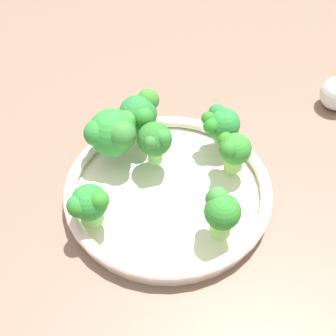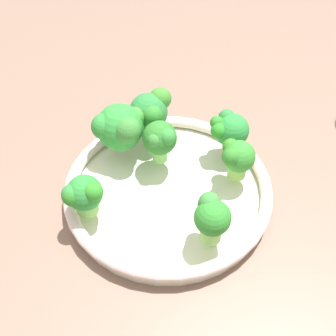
{
  "view_description": "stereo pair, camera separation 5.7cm",
  "coord_description": "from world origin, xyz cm",
  "px_view_note": "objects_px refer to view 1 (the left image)",
  "views": [
    {
      "loc": [
        10.31,
        -35.22,
        48.11
      ],
      "look_at": [
        -2.46,
        0.82,
        5.85
      ],
      "focal_mm": 49.38,
      "sensor_mm": 36.0,
      "label": 1
    },
    {
      "loc": [
        15.52,
        -32.93,
        48.11
      ],
      "look_at": [
        -2.46,
        0.82,
        5.85
      ],
      "focal_mm": 49.38,
      "sensor_mm": 36.0,
      "label": 2
    }
  ],
  "objects_px": {
    "broccoli_floret_1": "(221,124)",
    "broccoli_floret_4": "(155,140)",
    "broccoli_floret_2": "(234,150)",
    "broccoli_floret_6": "(140,113)",
    "broccoli_floret_3": "(113,132)",
    "broccoli_floret_0": "(88,204)",
    "broccoli_floret_5": "(221,210)",
    "bowl": "(168,191)"
  },
  "relations": [
    {
      "from": "broccoli_floret_5",
      "to": "broccoli_floret_2",
      "type": "bearing_deg",
      "value": 95.87
    },
    {
      "from": "broccoli_floret_0",
      "to": "broccoli_floret_1",
      "type": "xyz_separation_m",
      "value": [
        0.11,
        0.18,
        0.0
      ]
    },
    {
      "from": "broccoli_floret_1",
      "to": "broccoli_floret_5",
      "type": "distance_m",
      "value": 0.15
    },
    {
      "from": "broccoli_floret_1",
      "to": "broccoli_floret_4",
      "type": "distance_m",
      "value": 0.1
    },
    {
      "from": "broccoli_floret_2",
      "to": "broccoli_floret_6",
      "type": "xyz_separation_m",
      "value": [
        -0.14,
        0.02,
        0.0
      ]
    },
    {
      "from": "broccoli_floret_0",
      "to": "broccoli_floret_5",
      "type": "xyz_separation_m",
      "value": [
        0.15,
        0.04,
        0.0
      ]
    },
    {
      "from": "broccoli_floret_6",
      "to": "broccoli_floret_4",
      "type": "bearing_deg",
      "value": -48.26
    },
    {
      "from": "broccoli_floret_1",
      "to": "broccoli_floret_4",
      "type": "bearing_deg",
      "value": -137.4
    },
    {
      "from": "broccoli_floret_2",
      "to": "broccoli_floret_5",
      "type": "distance_m",
      "value": 0.1
    },
    {
      "from": "bowl",
      "to": "broccoli_floret_3",
      "type": "bearing_deg",
      "value": 162.3
    },
    {
      "from": "bowl",
      "to": "broccoli_floret_0",
      "type": "bearing_deg",
      "value": -128.33
    },
    {
      "from": "bowl",
      "to": "broccoli_floret_1",
      "type": "relative_size",
      "value": 4.91
    },
    {
      "from": "broccoli_floret_2",
      "to": "bowl",
      "type": "bearing_deg",
      "value": -141.51
    },
    {
      "from": "broccoli_floret_2",
      "to": "broccoli_floret_3",
      "type": "bearing_deg",
      "value": -170.01
    },
    {
      "from": "broccoli_floret_0",
      "to": "broccoli_floret_5",
      "type": "distance_m",
      "value": 0.15
    },
    {
      "from": "broccoli_floret_0",
      "to": "broccoli_floret_3",
      "type": "relative_size",
      "value": 0.8
    },
    {
      "from": "broccoli_floret_5",
      "to": "broccoli_floret_3",
      "type": "bearing_deg",
      "value": 155.89
    },
    {
      "from": "broccoli_floret_1",
      "to": "broccoli_floret_2",
      "type": "bearing_deg",
      "value": -56.49
    },
    {
      "from": "broccoli_floret_4",
      "to": "broccoli_floret_1",
      "type": "bearing_deg",
      "value": 42.6
    },
    {
      "from": "bowl",
      "to": "broccoli_floret_3",
      "type": "height_order",
      "value": "broccoli_floret_3"
    },
    {
      "from": "broccoli_floret_0",
      "to": "broccoli_floret_1",
      "type": "distance_m",
      "value": 0.21
    },
    {
      "from": "broccoli_floret_4",
      "to": "broccoli_floret_5",
      "type": "height_order",
      "value": "same"
    },
    {
      "from": "broccoli_floret_3",
      "to": "broccoli_floret_4",
      "type": "bearing_deg",
      "value": 4.75
    },
    {
      "from": "broccoli_floret_0",
      "to": "broccoli_floret_4",
      "type": "bearing_deg",
      "value": 71.79
    },
    {
      "from": "bowl",
      "to": "broccoli_floret_4",
      "type": "xyz_separation_m",
      "value": [
        -0.03,
        0.03,
        0.05
      ]
    },
    {
      "from": "bowl",
      "to": "broccoli_floret_2",
      "type": "relative_size",
      "value": 4.91
    },
    {
      "from": "broccoli_floret_5",
      "to": "broccoli_floret_6",
      "type": "height_order",
      "value": "broccoli_floret_6"
    },
    {
      "from": "broccoli_floret_3",
      "to": "broccoli_floret_6",
      "type": "xyz_separation_m",
      "value": [
        0.02,
        0.05,
        -0.0
      ]
    },
    {
      "from": "broccoli_floret_0",
      "to": "broccoli_floret_2",
      "type": "bearing_deg",
      "value": 45.78
    },
    {
      "from": "broccoli_floret_2",
      "to": "broccoli_floret_4",
      "type": "height_order",
      "value": "broccoli_floret_4"
    },
    {
      "from": "broccoli_floret_1",
      "to": "broccoli_floret_4",
      "type": "xyz_separation_m",
      "value": [
        -0.07,
        -0.06,
        0.01
      ]
    },
    {
      "from": "broccoli_floret_1",
      "to": "broccoli_floret_2",
      "type": "distance_m",
      "value": 0.05
    },
    {
      "from": "broccoli_floret_0",
      "to": "broccoli_floret_1",
      "type": "bearing_deg",
      "value": 59.15
    },
    {
      "from": "broccoli_floret_2",
      "to": "broccoli_floret_6",
      "type": "height_order",
      "value": "broccoli_floret_6"
    },
    {
      "from": "bowl",
      "to": "broccoli_floret_1",
      "type": "bearing_deg",
      "value": 66.88
    },
    {
      "from": "broccoli_floret_6",
      "to": "broccoli_floret_3",
      "type": "bearing_deg",
      "value": -111.69
    },
    {
      "from": "broccoli_floret_4",
      "to": "broccoli_floret_0",
      "type": "bearing_deg",
      "value": -108.21
    },
    {
      "from": "broccoli_floret_1",
      "to": "broccoli_floret_6",
      "type": "bearing_deg",
      "value": -168.88
    },
    {
      "from": "broccoli_floret_3",
      "to": "broccoli_floret_4",
      "type": "distance_m",
      "value": 0.06
    },
    {
      "from": "broccoli_floret_4",
      "to": "broccoli_floret_5",
      "type": "distance_m",
      "value": 0.13
    },
    {
      "from": "broccoli_floret_6",
      "to": "broccoli_floret_1",
      "type": "bearing_deg",
      "value": 11.12
    },
    {
      "from": "broccoli_floret_1",
      "to": "broccoli_floret_6",
      "type": "relative_size",
      "value": 0.86
    }
  ]
}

